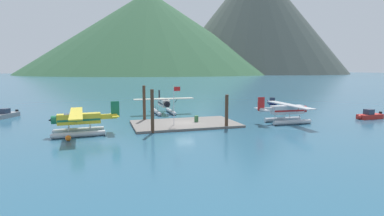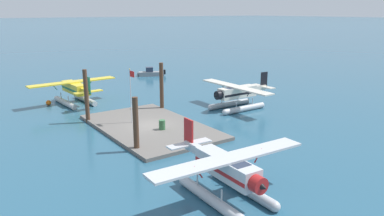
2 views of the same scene
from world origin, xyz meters
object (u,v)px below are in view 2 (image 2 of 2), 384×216
Objects in this scene: seaplane_silver_stbd_aft at (227,173)px; fuel_drum at (162,125)px; flagpole at (131,89)px; boat_grey_open_west at (150,73)px; seaplane_cream_bow_centre at (237,95)px; seaplane_yellow_port_aft at (74,91)px; mooring_buoy at (49,103)px.

fuel_drum is at bearing 166.23° from seaplane_silver_stbd_aft.
flagpole is 1.17× the size of boat_grey_open_west.
seaplane_cream_bow_centre is 2.31× the size of boat_grey_open_west.
seaplane_yellow_port_aft is (-13.02, -14.19, 0.00)m from seaplane_cream_bow_centre.
seaplane_silver_stbd_aft is (16.19, -1.83, -2.04)m from flagpole.
seaplane_cream_bow_centre is (1.02, 12.53, -2.04)m from flagpole.
seaplane_silver_stbd_aft is at bearing -43.43° from seaplane_cream_bow_centre.
seaplane_yellow_port_aft reaches higher than mooring_buoy.
flagpole reaches higher than fuel_drum.
boat_grey_open_west is at bearing 153.06° from fuel_drum.
flagpole reaches higher than boat_grey_open_west.
flagpole is 12.73m from seaplane_cream_bow_centre.
flagpole reaches higher than mooring_buoy.
seaplane_cream_bow_centre reaches higher than boat_grey_open_west.
seaplane_cream_bow_centre reaches higher than mooring_buoy.
seaplane_cream_bow_centre is (13.99, 17.03, 1.27)m from mooring_buoy.
seaplane_silver_stbd_aft is (15.17, -14.36, 0.00)m from seaplane_cream_bow_centre.
seaplane_yellow_port_aft is at bearing 179.65° from seaplane_silver_stbd_aft.
seaplane_yellow_port_aft reaches higher than fuel_drum.
seaplane_cream_bow_centre is 20.88m from seaplane_silver_stbd_aft.
seaplane_cream_bow_centre and seaplane_silver_stbd_aft have the same top height.
boat_grey_open_west is (-24.11, 15.29, -3.13)m from flagpole.
seaplane_silver_stbd_aft is (28.19, -0.17, 0.00)m from seaplane_yellow_port_aft.
seaplane_yellow_port_aft is 28.19m from seaplane_silver_stbd_aft.
flagpole is 12.28m from seaplane_yellow_port_aft.
seaplane_cream_bow_centre and seaplane_yellow_port_aft have the same top height.
mooring_buoy is (-16.40, -5.80, -0.43)m from fuel_drum.
seaplane_yellow_port_aft is at bearing -132.54° from seaplane_cream_bow_centre.
seaplane_cream_bow_centre reaches higher than fuel_drum.
fuel_drum is at bearing -26.94° from boat_grey_open_west.
flagpole is 4.67m from fuel_drum.
fuel_drum is 0.08× the size of seaplane_cream_bow_centre.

